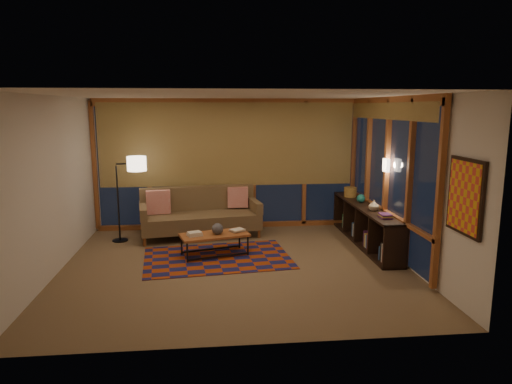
{
  "coord_description": "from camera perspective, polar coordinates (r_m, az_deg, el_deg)",
  "views": [
    {
      "loc": [
        -0.37,
        -7.01,
        2.52
      ],
      "look_at": [
        0.36,
        0.17,
        1.18
      ],
      "focal_mm": 32.0,
      "sensor_mm": 36.0,
      "label": 1
    }
  ],
  "objects": [
    {
      "name": "floor",
      "position": [
        7.46,
        -2.62,
        -9.23
      ],
      "size": [
        5.5,
        5.0,
        0.01
      ],
      "primitive_type": "cube",
      "color": "#7B654D",
      "rests_on": "ground"
    },
    {
      "name": "ceiling",
      "position": [
        7.02,
        -2.81,
        11.99
      ],
      "size": [
        5.5,
        5.0,
        0.01
      ],
      "primitive_type": "cube",
      "color": "beige",
      "rests_on": "walls"
    },
    {
      "name": "walls",
      "position": [
        7.12,
        -2.72,
        1.06
      ],
      "size": [
        5.51,
        5.01,
        2.7
      ],
      "color": "silver",
      "rests_on": "floor"
    },
    {
      "name": "window_wall_back",
      "position": [
        9.52,
        -3.52,
        3.45
      ],
      "size": [
        5.3,
        0.16,
        2.6
      ],
      "primitive_type": null,
      "color": "brown",
      "rests_on": "walls"
    },
    {
      "name": "window_wall_right",
      "position": [
        8.28,
        15.9,
        2.01
      ],
      "size": [
        0.16,
        3.7,
        2.6
      ],
      "primitive_type": null,
      "color": "brown",
      "rests_on": "walls"
    },
    {
      "name": "wall_art",
      "position": [
        6.11,
        24.64,
        -0.53
      ],
      "size": [
        0.06,
        0.74,
        0.94
      ],
      "primitive_type": null,
      "color": "red",
      "rests_on": "walls"
    },
    {
      "name": "wall_sconce",
      "position": [
        8.1,
        15.97,
        3.24
      ],
      "size": [
        0.12,
        0.18,
        0.22
      ],
      "primitive_type": null,
      "color": "#FFE4C1",
      "rests_on": "walls"
    },
    {
      "name": "sofa",
      "position": [
        9.04,
        -6.96,
        -2.66
      ],
      "size": [
        2.41,
        1.27,
        0.94
      ],
      "primitive_type": null,
      "rotation": [
        0.0,
        0.0,
        0.16
      ],
      "color": "brown",
      "rests_on": "floor"
    },
    {
      "name": "pillow_left",
      "position": [
        9.06,
        -12.11,
        -1.3
      ],
      "size": [
        0.48,
        0.23,
        0.46
      ],
      "primitive_type": null,
      "rotation": [
        0.0,
        0.0,
        0.16
      ],
      "color": "#B90900",
      "rests_on": "sofa"
    },
    {
      "name": "pillow_right",
      "position": [
        9.34,
        -2.29,
        -0.85
      ],
      "size": [
        0.42,
        0.14,
        0.42
      ],
      "primitive_type": null,
      "rotation": [
        0.0,
        0.0,
        -0.0
      ],
      "color": "#B90900",
      "rests_on": "sofa"
    },
    {
      "name": "area_rug",
      "position": [
        7.85,
        -4.85,
        -8.19
      ],
      "size": [
        2.59,
        1.86,
        0.01
      ],
      "primitive_type": "cube",
      "rotation": [
        0.0,
        0.0,
        0.1
      ],
      "color": "#96340C",
      "rests_on": "floor"
    },
    {
      "name": "coffee_table",
      "position": [
        7.94,
        -5.19,
        -6.57
      ],
      "size": [
        1.25,
        0.81,
        0.38
      ],
      "primitive_type": null,
      "rotation": [
        0.0,
        0.0,
        0.27
      ],
      "color": "brown",
      "rests_on": "floor"
    },
    {
      "name": "book_stack_a",
      "position": [
        7.8,
        -7.68,
        -5.19
      ],
      "size": [
        0.3,
        0.27,
        0.07
      ],
      "primitive_type": null,
      "rotation": [
        0.0,
        0.0,
        0.37
      ],
      "color": "beige",
      "rests_on": "coffee_table"
    },
    {
      "name": "book_stack_b",
      "position": [
        8.0,
        -2.35,
        -4.77
      ],
      "size": [
        0.32,
        0.3,
        0.05
      ],
      "primitive_type": null,
      "rotation": [
        0.0,
        0.0,
        0.58
      ],
      "color": "beige",
      "rests_on": "coffee_table"
    },
    {
      "name": "ceramic_pot",
      "position": [
        7.84,
        -4.84,
        -4.58
      ],
      "size": [
        0.2,
        0.2,
        0.2
      ],
      "primitive_type": "sphere",
      "rotation": [
        0.0,
        0.0,
        -0.04
      ],
      "color": "black",
      "rests_on": "coffee_table"
    },
    {
      "name": "floor_lamp",
      "position": [
        8.99,
        -16.88,
        -0.87
      ],
      "size": [
        0.56,
        0.38,
        1.63
      ],
      "primitive_type": null,
      "rotation": [
        0.0,
        0.0,
        0.04
      ],
      "color": "black",
      "rests_on": "floor"
    },
    {
      "name": "bookshelf",
      "position": [
        8.78,
        13.47,
        -4.0
      ],
      "size": [
        0.4,
        2.89,
        0.72
      ],
      "primitive_type": null,
      "color": "black",
      "rests_on": "floor"
    },
    {
      "name": "basket",
      "position": [
        9.5,
        11.71,
        0.0
      ],
      "size": [
        0.27,
        0.27,
        0.19
      ],
      "primitive_type": "cylinder",
      "rotation": [
        0.0,
        0.0,
        -0.07
      ],
      "color": "#AD8539",
      "rests_on": "bookshelf"
    },
    {
      "name": "teal_bowl",
      "position": [
        8.95,
        12.97,
        -0.8
      ],
      "size": [
        0.19,
        0.19,
        0.16
      ],
      "primitive_type": "sphere",
      "rotation": [
        0.0,
        0.0,
        -0.23
      ],
      "color": "#1A6E64",
      "rests_on": "bookshelf"
    },
    {
      "name": "vase",
      "position": [
        8.31,
        14.51,
        -1.62
      ],
      "size": [
        0.19,
        0.19,
        0.19
      ],
      "primitive_type": "imported",
      "rotation": [
        0.0,
        0.0,
        0.04
      ],
      "color": "tan",
      "rests_on": "bookshelf"
    },
    {
      "name": "shelf_book_stack",
      "position": [
        7.82,
        15.85,
        -2.91
      ],
      "size": [
        0.19,
        0.25,
        0.06
      ],
      "primitive_type": null,
      "rotation": [
        0.0,
        0.0,
        -0.18
      ],
      "color": "beige",
      "rests_on": "bookshelf"
    }
  ]
}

